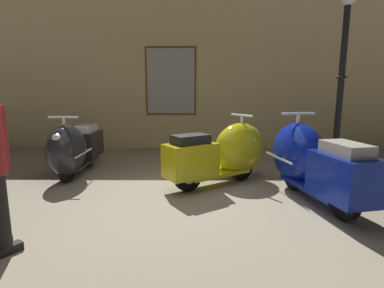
# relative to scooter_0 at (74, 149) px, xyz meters

# --- Properties ---
(ground_plane) EXTENTS (60.00, 60.00, 0.00)m
(ground_plane) POSITION_rel_scooter_0_xyz_m (1.76, -1.38, -0.47)
(ground_plane) COLOR gray
(showroom_back_wall) EXTENTS (18.00, 0.24, 3.48)m
(showroom_back_wall) POSITION_rel_scooter_0_xyz_m (1.76, 2.56, 1.27)
(showroom_back_wall) COLOR #CCB784
(showroom_back_wall) RESTS_ON ground
(scooter_0) EXTENTS (0.55, 1.69, 1.03)m
(scooter_0) POSITION_rel_scooter_0_xyz_m (0.00, 0.00, 0.00)
(scooter_0) COLOR black
(scooter_0) RESTS_ON ground
(scooter_1) EXTENTS (1.70, 1.36, 1.05)m
(scooter_1) POSITION_rel_scooter_0_xyz_m (2.47, -0.36, 0.01)
(scooter_1) COLOR black
(scooter_1) RESTS_ON ground
(scooter_2) EXTENTS (0.88, 1.89, 1.11)m
(scooter_2) POSITION_rel_scooter_0_xyz_m (3.50, -0.96, 0.04)
(scooter_2) COLOR black
(scooter_2) RESTS_ON ground
(lamppost) EXTENTS (0.29, 0.29, 3.12)m
(lamppost) POSITION_rel_scooter_0_xyz_m (4.60, 0.65, 1.27)
(lamppost) COLOR black
(lamppost) RESTS_ON ground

